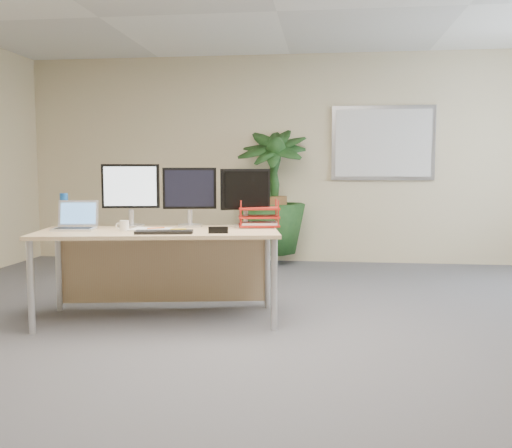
# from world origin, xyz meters

# --- Properties ---
(floor) EXTENTS (8.00, 8.00, 0.00)m
(floor) POSITION_xyz_m (0.00, 0.00, 0.00)
(floor) COLOR #4A494E
(floor) RESTS_ON ground
(back_wall) EXTENTS (7.00, 0.04, 2.70)m
(back_wall) POSITION_xyz_m (0.00, 4.00, 1.35)
(back_wall) COLOR beige
(back_wall) RESTS_ON floor
(whiteboard) EXTENTS (1.30, 0.04, 0.95)m
(whiteboard) POSITION_xyz_m (1.20, 3.97, 1.55)
(whiteboard) COLOR #A5A5A9
(whiteboard) RESTS_ON back_wall
(desk) EXTENTS (2.01, 1.11, 0.73)m
(desk) POSITION_xyz_m (-0.86, 0.98, 0.58)
(desk) COLOR tan
(desk) RESTS_ON floor
(floor_plant) EXTENTS (0.91, 0.91, 1.50)m
(floor_plant) POSITION_xyz_m (-0.21, 3.70, 0.75)
(floor_plant) COLOR #133514
(floor_plant) RESTS_ON floor
(monitor_left) EXTENTS (0.48, 0.22, 0.53)m
(monitor_left) POSITION_xyz_m (-1.14, 1.09, 1.03)
(monitor_left) COLOR silver
(monitor_left) RESTS_ON desk
(monitor_right) EXTENTS (0.45, 0.20, 0.50)m
(monitor_right) POSITION_xyz_m (-0.66, 1.19, 1.02)
(monitor_right) COLOR silver
(monitor_right) RESTS_ON desk
(monitor_dark) EXTENTS (0.39, 0.27, 0.49)m
(monitor_dark) POSITION_xyz_m (-0.19, 1.22, 1.01)
(monitor_dark) COLOR silver
(monitor_dark) RESTS_ON desk
(laptop) EXTENTS (0.37, 0.33, 0.23)m
(laptop) POSITION_xyz_m (-1.53, 0.87, 0.79)
(laptop) COLOR silver
(laptop) RESTS_ON desk
(keyboard) EXTENTS (0.45, 0.22, 0.02)m
(keyboard) POSITION_xyz_m (-0.73, 0.66, 0.74)
(keyboard) COLOR black
(keyboard) RESTS_ON desk
(coffee_mug) EXTENTS (0.11, 0.07, 0.08)m
(coffee_mug) POSITION_xyz_m (-1.10, 0.80, 0.77)
(coffee_mug) COLOR white
(coffee_mug) RESTS_ON desk
(spiral_notebook) EXTENTS (0.32, 0.25, 0.01)m
(spiral_notebook) POSITION_xyz_m (-0.91, 0.87, 0.74)
(spiral_notebook) COLOR white
(spiral_notebook) RESTS_ON desk
(orange_pen) EXTENTS (0.12, 0.08, 0.01)m
(orange_pen) POSITION_xyz_m (-0.87, 0.88, 0.75)
(orange_pen) COLOR #E45919
(orange_pen) RESTS_ON spiral_notebook
(yellow_highlighter) EXTENTS (0.13, 0.05, 0.02)m
(yellow_highlighter) POSITION_xyz_m (-0.68, 0.88, 0.74)
(yellow_highlighter) COLOR yellow
(yellow_highlighter) RESTS_ON desk
(water_bottle) EXTENTS (0.07, 0.07, 0.28)m
(water_bottle) POSITION_xyz_m (-1.72, 1.06, 0.87)
(water_bottle) COLOR white
(water_bottle) RESTS_ON desk
(letter_tray) EXTENTS (0.38, 0.31, 0.16)m
(letter_tray) POSITION_xyz_m (-0.08, 1.23, 0.80)
(letter_tray) COLOR #A31B14
(letter_tray) RESTS_ON desk
(stapler) EXTENTS (0.16, 0.07, 0.05)m
(stapler) POSITION_xyz_m (-0.33, 0.73, 0.75)
(stapler) COLOR black
(stapler) RESTS_ON desk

